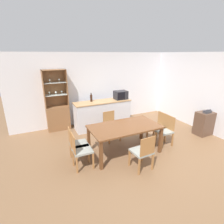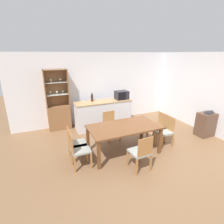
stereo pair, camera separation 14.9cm
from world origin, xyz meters
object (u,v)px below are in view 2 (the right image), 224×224
Objects in this scene: dining_chair_side_left_near at (79,149)px; telephone at (209,112)px; display_cabinet at (59,113)px; dining_chair_side_right_near at (165,131)px; dining_table at (124,129)px; wine_bottle at (92,98)px; dining_chair_head_near at (141,152)px; dining_chair_side_right_far at (158,127)px; dining_chair_head_far at (111,126)px; side_cabinet at (206,124)px; microwave at (122,95)px; dining_chair_side_left_far at (76,144)px.

telephone is (4.03, -0.07, 0.36)m from dining_chair_side_left_near.
display_cabinet is 3.50m from dining_chair_side_right_near.
wine_bottle is at bearing 96.91° from dining_table.
dining_chair_head_near is 1.00× the size of dining_chair_side_right_far.
telephone reaches higher than dining_chair_side_right_far.
dining_chair_side_right_far is at bearing 6.93° from dining_table.
dining_table is 1.25m from dining_chair_side_right_near.
telephone reaches higher than dining_chair_head_near.
dining_chair_head_far is at bearing 129.31° from dining_chair_side_left_near.
dining_chair_head_far is 3.00m from side_cabinet.
wine_bottle is 3.71m from telephone.
telephone is (1.99, -1.97, -0.31)m from microwave.
dining_chair_side_left_near and dining_chair_side_right_near have the same top height.
dining_chair_side_right_near is 1.63m from telephone.
wine_bottle reaches higher than side_cabinet.
dining_chair_head_far is 3.02m from telephone.
dining_chair_side_left_near is (-0.00, -0.30, 0.00)m from dining_chair_side_left_far.
dining_chair_side_right_far is at bearing -0.31° from dining_chair_side_right_near.
side_cabinet is (2.83, -0.97, -0.06)m from dining_chair_head_far.
wine_bottle reaches higher than dining_chair_head_near.
dining_chair_side_left_far is at bearing -119.49° from wine_bottle.
microwave reaches higher than wine_bottle.
dining_chair_side_left_far is 2.11m from wine_bottle.
dining_chair_side_right_far is at bearing -50.38° from wine_bottle.
telephone is at bearing 9.14° from dining_chair_head_near.
dining_chair_side_right_far is 1.14× the size of side_cabinet.
dining_chair_head_near is at bearing 55.77° from dining_chair_side_left_far.
display_cabinet is at bearing 48.69° from dining_chair_side_right_far.
telephone is at bearing -104.24° from dining_chair_side_right_far.
dining_chair_side_left_near is 1.00× the size of dining_chair_head_far.
dining_chair_side_right_near is 0.29m from dining_chair_side_right_far.
dining_chair_head_far is 2.93× the size of wine_bottle.
dining_chair_side_left_near is 1.14× the size of side_cabinet.
dining_chair_side_right_near is at bearing 91.08° from dining_chair_side_left_near.
dining_chair_side_left_near is 2.93× the size of wine_bottle.
dining_chair_side_left_far is at bearing 82.74° from dining_chair_side_right_near.
dining_table is 2.10× the size of dining_chair_head_far.
side_cabinet is (4.05, -0.31, -0.06)m from dining_chair_side_left_far.
dining_chair_head_far is (-0.00, 0.81, -0.22)m from dining_table.
dining_chair_side_left_far is 4.06m from telephone.
dining_chair_head_far is (-1.22, 0.66, 0.00)m from dining_chair_side_right_far.
wine_bottle is at bearing 155.29° from dining_chair_side_left_near.
display_cabinet is 2.25m from microwave.
dining_table is 2.10× the size of dining_chair_side_right_near.
microwave is (2.13, -0.52, 0.52)m from display_cabinet.
display_cabinet reaches higher than side_cabinet.
dining_chair_side_left_far and dining_chair_side_right_near have the same top height.
dining_chair_side_right_near is 2.93× the size of wine_bottle.
microwave is 1.06m from wine_bottle.
dining_chair_side_right_near is (2.53, -2.42, -0.15)m from display_cabinet.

